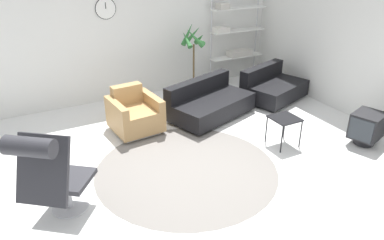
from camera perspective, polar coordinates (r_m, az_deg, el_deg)
ground_plane at (r=5.65m, az=0.20°, el=-5.80°), size 12.00×12.00×0.00m
wall_back at (r=7.64m, az=-10.23°, el=13.52°), size 12.00×0.09×2.80m
wall_right at (r=7.21m, az=24.81°, el=10.89°), size 0.06×12.00×2.80m
round_rug at (r=5.38m, az=-0.85°, el=-7.54°), size 2.59×2.59×0.01m
lounge_chair at (r=4.31m, az=-21.04°, el=-7.00°), size 0.97×1.03×1.25m
armchair_red at (r=6.40m, az=-8.75°, el=0.73°), size 0.82×0.84×0.75m
couch_low at (r=6.90m, az=2.60°, el=2.47°), size 1.76×1.31×0.66m
couch_second at (r=7.83m, az=12.14°, el=4.80°), size 1.46×1.21×0.66m
side_table at (r=5.99m, az=13.92°, el=-0.13°), size 0.42×0.42×0.47m
crt_television at (r=6.52m, az=25.08°, el=-1.00°), size 0.59×0.55×0.53m
potted_plant at (r=7.74m, az=0.21°, el=8.96°), size 0.51×0.52×1.48m
shelf_unit at (r=8.50m, az=6.46°, el=12.64°), size 1.26×0.28×1.92m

